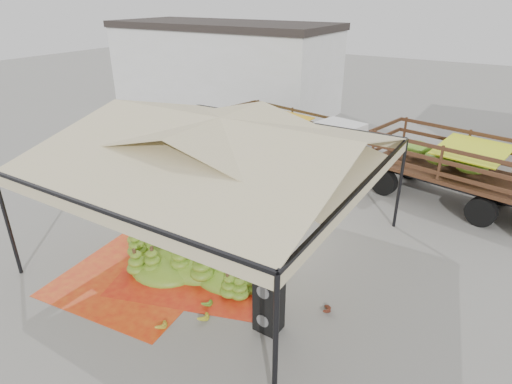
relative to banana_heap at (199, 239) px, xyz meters
The scene contains 17 objects.
ground 1.00m from the banana_heap, 64.98° to the left, with size 90.00×90.00×0.00m, color slate.
canopy_tent 2.86m from the banana_heap, 64.98° to the left, with size 8.10×8.10×4.00m.
building_white 17.75m from the banana_heap, 123.21° to the left, with size 14.30×6.30×5.40m.
tarp_left 1.97m from the banana_heap, 114.87° to the right, with size 3.85×3.67×0.01m, color #D45B13.
tarp_right 0.66m from the banana_heap, ahead, with size 4.26×4.48×0.01m, color red.
banana_heap is the anchor object (origin of this frame).
hand_yellow_a 3.04m from the banana_heap, 69.55° to the right, with size 0.48×0.39×0.22m, color gold.
hand_yellow_b 2.73m from the banana_heap, 50.78° to the right, with size 0.50×0.41×0.23m, color gold.
hand_red_a 3.42m from the banana_heap, 23.62° to the right, with size 0.50×0.41×0.23m, color #581B14.
hand_red_b 4.09m from the banana_heap, ahead, with size 0.47×0.38×0.21m, color #522412.
hand_green 2.23m from the banana_heap, 47.60° to the right, with size 0.44×0.36×0.20m, color #427E1A.
hanging_bunches 2.59m from the banana_heap, ahead, with size 4.74×0.24×0.20m.
speaker_stack 3.57m from the banana_heap, 25.31° to the right, with size 0.59×0.52×1.56m.
banana_leaves 4.44m from the banana_heap, 139.52° to the left, with size 0.96×1.36×3.70m, color #297920, non-canonical shape.
vendor 6.56m from the banana_heap, 74.95° to the left, with size 0.69×0.45×1.89m, color gray.
truck_left 8.22m from the banana_heap, 97.75° to the left, with size 6.79×3.58×2.22m.
truck_right 10.00m from the banana_heap, 48.21° to the left, with size 7.65×3.94×2.50m.
Camera 1 is at (6.62, -8.86, 6.98)m, focal length 30.00 mm.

